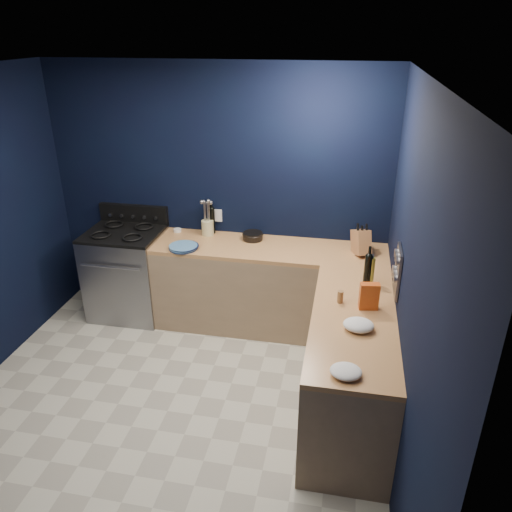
% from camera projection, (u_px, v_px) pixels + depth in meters
% --- Properties ---
extents(floor, '(3.50, 3.50, 0.02)m').
position_uv_depth(floor, '(168.00, 412.00, 4.06)').
color(floor, beige).
rests_on(floor, ground).
extents(ceiling, '(3.50, 3.50, 0.02)m').
position_uv_depth(ceiling, '(134.00, 75.00, 2.95)').
color(ceiling, silver).
rests_on(ceiling, ground).
extents(wall_back, '(3.50, 0.02, 2.60)m').
position_uv_depth(wall_back, '(218.00, 195.00, 5.07)').
color(wall_back, black).
rests_on(wall_back, ground).
extents(wall_right, '(0.02, 3.50, 2.60)m').
position_uv_depth(wall_right, '(409.00, 293.00, 3.20)').
color(wall_right, black).
rests_on(wall_right, ground).
extents(cab_back, '(2.30, 0.63, 0.86)m').
position_uv_depth(cab_back, '(269.00, 289.00, 5.05)').
color(cab_back, '#9A7C5D').
rests_on(cab_back, floor).
extents(top_back, '(2.30, 0.63, 0.04)m').
position_uv_depth(top_back, '(269.00, 249.00, 4.86)').
color(top_back, '#92592E').
rests_on(top_back, cab_back).
extents(cab_right, '(0.63, 1.67, 0.86)m').
position_uv_depth(cab_right, '(349.00, 368.00, 3.88)').
color(cab_right, '#9A7C5D').
rests_on(cab_right, floor).
extents(top_right, '(0.63, 1.67, 0.04)m').
position_uv_depth(top_right, '(354.00, 320.00, 3.69)').
color(top_right, '#92592E').
rests_on(top_right, cab_right).
extents(gas_range, '(0.76, 0.66, 0.92)m').
position_uv_depth(gas_range, '(128.00, 274.00, 5.28)').
color(gas_range, gray).
rests_on(gas_range, floor).
extents(oven_door, '(0.59, 0.02, 0.42)m').
position_uv_depth(oven_door, '(115.00, 289.00, 5.01)').
color(oven_door, black).
rests_on(oven_door, gas_range).
extents(cooktop, '(0.76, 0.66, 0.03)m').
position_uv_depth(cooktop, '(123.00, 233.00, 5.08)').
color(cooktop, black).
rests_on(cooktop, gas_range).
extents(backguard, '(0.76, 0.06, 0.20)m').
position_uv_depth(backguard, '(134.00, 214.00, 5.30)').
color(backguard, black).
rests_on(backguard, gas_range).
extents(spice_panel, '(0.02, 0.28, 0.38)m').
position_uv_depth(spice_panel, '(398.00, 272.00, 3.75)').
color(spice_panel, gray).
rests_on(spice_panel, wall_right).
extents(wall_outlet, '(0.09, 0.02, 0.13)m').
position_uv_depth(wall_outlet, '(218.00, 215.00, 5.14)').
color(wall_outlet, white).
rests_on(wall_outlet, wall_back).
extents(plate_stack, '(0.31, 0.31, 0.04)m').
position_uv_depth(plate_stack, '(183.00, 247.00, 4.81)').
color(plate_stack, teal).
rests_on(plate_stack, top_back).
extents(ramekin, '(0.10, 0.10, 0.03)m').
position_uv_depth(ramekin, '(177.00, 230.00, 5.21)').
color(ramekin, white).
rests_on(ramekin, top_back).
extents(utensil_crock, '(0.16, 0.16, 0.16)m').
position_uv_depth(utensil_crock, '(208.00, 228.00, 5.10)').
color(utensil_crock, beige).
rests_on(utensil_crock, top_back).
extents(wine_bottle_back, '(0.07, 0.07, 0.27)m').
position_uv_depth(wine_bottle_back, '(212.00, 221.00, 5.13)').
color(wine_bottle_back, black).
rests_on(wine_bottle_back, top_back).
extents(lemon_basket, '(0.22, 0.22, 0.08)m').
position_uv_depth(lemon_basket, '(253.00, 236.00, 5.00)').
color(lemon_basket, black).
rests_on(lemon_basket, top_back).
extents(knife_block, '(0.22, 0.30, 0.29)m').
position_uv_depth(knife_block, '(361.00, 242.00, 4.67)').
color(knife_block, '#925E35').
rests_on(knife_block, top_back).
extents(wine_bottle_right, '(0.08, 0.08, 0.27)m').
position_uv_depth(wine_bottle_right, '(368.00, 270.00, 4.10)').
color(wine_bottle_right, black).
rests_on(wine_bottle_right, top_right).
extents(oil_bottle, '(0.07, 0.07, 0.25)m').
position_uv_depth(oil_bottle, '(371.00, 271.00, 4.10)').
color(oil_bottle, olive).
rests_on(oil_bottle, top_right).
extents(spice_jar_near, '(0.06, 0.06, 0.10)m').
position_uv_depth(spice_jar_near, '(340.00, 297.00, 3.86)').
color(spice_jar_near, olive).
rests_on(spice_jar_near, top_right).
extents(spice_jar_far, '(0.05, 0.05, 0.09)m').
position_uv_depth(spice_jar_far, '(370.00, 290.00, 3.97)').
color(spice_jar_far, olive).
rests_on(spice_jar_far, top_right).
extents(crouton_bag, '(0.15, 0.09, 0.21)m').
position_uv_depth(crouton_bag, '(369.00, 296.00, 3.75)').
color(crouton_bag, '#A71C16').
rests_on(crouton_bag, top_right).
extents(towel_front, '(0.25, 0.23, 0.08)m').
position_uv_depth(towel_front, '(359.00, 325.00, 3.52)').
color(towel_front, white).
rests_on(towel_front, top_right).
extents(towel_end, '(0.22, 0.20, 0.06)m').
position_uv_depth(towel_end, '(346.00, 371.00, 3.06)').
color(towel_end, white).
rests_on(towel_end, top_right).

